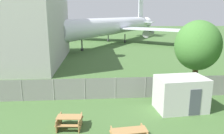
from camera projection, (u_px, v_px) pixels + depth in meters
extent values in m
cylinder|color=gray|center=(22.00, 91.00, 17.66)|extent=(0.07, 0.07, 1.81)
cylinder|color=gray|center=(54.00, 90.00, 17.85)|extent=(0.07, 0.07, 1.81)
cylinder|color=gray|center=(85.00, 89.00, 18.04)|extent=(0.07, 0.07, 1.81)
cylinder|color=gray|center=(115.00, 88.00, 18.23)|extent=(0.07, 0.07, 1.81)
cylinder|color=gray|center=(145.00, 87.00, 18.42)|extent=(0.07, 0.07, 1.81)
cylinder|color=gray|center=(175.00, 87.00, 18.61)|extent=(0.07, 0.07, 1.81)
cylinder|color=gray|center=(203.00, 86.00, 18.80)|extent=(0.07, 0.07, 1.81)
cube|color=gray|center=(115.00, 88.00, 18.23)|extent=(56.00, 0.01, 1.81)
cylinder|color=white|center=(113.00, 26.00, 52.40)|extent=(24.37, 35.86, 3.91)
cone|color=white|center=(48.00, 33.00, 33.56)|extent=(5.38, 5.38, 3.91)
cone|color=white|center=(144.00, 23.00, 71.66)|extent=(5.57, 6.01, 3.52)
cube|color=white|center=(160.00, 29.00, 49.36)|extent=(17.32, 15.77, 0.30)
cylinder|color=#939399|center=(149.00, 33.00, 51.11)|extent=(3.35, 3.92, 1.76)
cube|color=white|center=(80.00, 27.00, 59.15)|extent=(18.64, 12.36, 0.30)
cylinder|color=#939399|center=(90.00, 31.00, 58.49)|extent=(3.35, 3.92, 1.76)
cube|color=white|center=(141.00, 7.00, 67.55)|extent=(2.06, 3.11, 5.86)
cube|color=white|center=(140.00, 22.00, 68.45)|extent=(8.95, 7.20, 0.20)
cylinder|color=#2D2D33|center=(82.00, 45.00, 41.97)|extent=(0.24, 0.24, 2.15)
cylinder|color=#2D2D33|center=(82.00, 49.00, 42.16)|extent=(0.55, 0.63, 0.56)
cylinder|color=#2D2D33|center=(125.00, 38.00, 53.78)|extent=(0.24, 0.24, 2.15)
cylinder|color=#2D2D33|center=(125.00, 42.00, 53.97)|extent=(0.55, 0.63, 0.56)
cylinder|color=#2D2D33|center=(108.00, 37.00, 55.89)|extent=(0.24, 0.24, 2.15)
cylinder|color=#2D2D33|center=(108.00, 41.00, 56.07)|extent=(0.55, 0.63, 0.56)
cube|color=silver|center=(181.00, 94.00, 16.01)|extent=(3.70, 2.57, 2.50)
cube|color=#4C515B|center=(195.00, 102.00, 15.05)|extent=(0.84, 0.10, 1.90)
cube|color=#A37A47|center=(69.00, 117.00, 13.52)|extent=(1.60, 0.89, 0.04)
cube|color=#A37A47|center=(71.00, 117.00, 14.14)|extent=(1.56, 0.41, 0.04)
cube|color=#A37A47|center=(68.00, 126.00, 13.05)|extent=(1.56, 0.41, 0.04)
cube|color=#A37A47|center=(80.00, 122.00, 13.60)|extent=(0.18, 1.40, 0.74)
cube|color=#A37A47|center=(59.00, 122.00, 13.62)|extent=(0.18, 1.40, 0.74)
cube|color=#A37A47|center=(129.00, 130.00, 11.94)|extent=(2.06, 0.96, 0.04)
cube|color=#A37A47|center=(127.00, 130.00, 12.55)|extent=(2.01, 0.48, 0.04)
cylinder|color=brown|center=(195.00, 76.00, 20.92)|extent=(0.51, 0.51, 2.31)
ellipsoid|color=#427A33|center=(198.00, 45.00, 20.22)|extent=(4.21, 4.21, 4.63)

